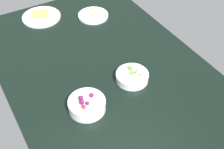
# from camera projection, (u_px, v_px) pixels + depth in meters

# --- Properties ---
(dining_table) EXTENTS (1.56, 0.91, 0.04)m
(dining_table) POSITION_uv_depth(u_px,v_px,m) (112.00, 81.00, 1.42)
(dining_table) COLOR black
(dining_table) RESTS_ON ground
(bowl_berries) EXTENTS (0.16, 0.16, 0.07)m
(bowl_berries) POSITION_uv_depth(u_px,v_px,m) (87.00, 104.00, 1.25)
(bowl_berries) COLOR white
(bowl_berries) RESTS_ON dining_table
(bowl_peas) EXTENTS (0.15, 0.15, 0.05)m
(bowl_peas) POSITION_uv_depth(u_px,v_px,m) (132.00, 76.00, 1.38)
(bowl_peas) COLOR white
(bowl_peas) RESTS_ON dining_table
(plate_cheese) EXTENTS (0.22, 0.22, 0.04)m
(plate_cheese) POSITION_uv_depth(u_px,v_px,m) (41.00, 16.00, 1.76)
(plate_cheese) COLOR white
(plate_cheese) RESTS_ON dining_table
(plate_eggs) EXTENTS (0.17, 0.17, 0.05)m
(plate_eggs) POSITION_uv_depth(u_px,v_px,m) (93.00, 15.00, 1.77)
(plate_eggs) COLOR white
(plate_eggs) RESTS_ON dining_table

